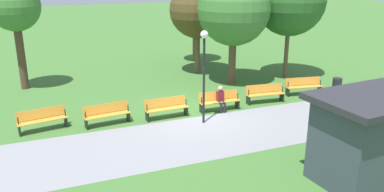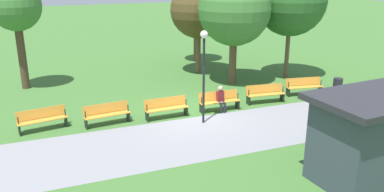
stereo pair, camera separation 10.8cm
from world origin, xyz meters
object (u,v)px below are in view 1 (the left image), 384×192
Objects in this scene: person_seated at (221,98)px; tree_2 at (234,9)px; bench_2 at (219,100)px; tree_4 at (290,1)px; tree_0 at (15,7)px; lamp_post at (204,60)px; tree_3 at (195,15)px; bench_5 at (42,119)px; kiosk at (370,137)px; trash_bin at (337,86)px; tree_1 at (198,10)px; bench_1 at (265,93)px; bench_0 at (303,86)px; bench_4 at (107,114)px; bench_3 at (166,107)px.

tree_2 reaches higher than person_seated.
tree_4 is at bearing -146.44° from bench_2.
tree_0 is 1.47× the size of lamp_post.
tree_0 reaches higher than tree_3.
tree_3 reaches higher than bench_5.
trash_bin is at bearing -130.25° from kiosk.
tree_1 is 1.42× the size of lamp_post.
person_seated is 0.21× the size of tree_1.
bench_1 is 2.37× the size of trash_bin.
person_seated is 0.30× the size of lamp_post.
kiosk reaches higher than bench_0.
lamp_post reaches higher than bench_2.
bench_1 is at bearing 174.12° from bench_4.
lamp_post is at bearing -70.14° from kiosk.
bench_5 is 0.30× the size of tree_4.
bench_0 is at bearing 153.96° from tree_0.
trash_bin is (-14.65, 0.50, -0.06)m from bench_5.
bench_3 is 0.32× the size of tree_2.
bench_3 and bench_5 have the same top height.
person_seated reaches higher than bench_2.
trash_bin is at bearing 138.17° from tree_2.
tree_0 is 11.72m from tree_3.
tree_1 is 0.91× the size of tree_2.
bench_1 is at bearing 168.25° from bench_5.
bench_3 is 10.56m from tree_4.
tree_0 is at bearing -2.00° from tree_1.
bench_1 and bench_4 have the same top height.
lamp_post reaches higher than bench_3.
tree_2 is at bearing -41.83° from trash_bin.
bench_0 and bench_1 have the same top height.
lamp_post is 8.62m from trash_bin.
tree_1 reaches higher than bench_1.
tree_2 is (-5.24, -3.84, 3.71)m from bench_3.
trash_bin is (-0.58, 3.87, -4.13)m from tree_4.
bench_1 is 13.62m from tree_0.
bench_4 is 13.00m from tree_3.
tree_2 is at bearing -122.61° from bench_2.
bench_4 is at bearing 50.65° from tree_3.
bench_3 is at bearing -1.23° from person_seated.
bench_2 is 5.96m from tree_2.
bench_1 is at bearing 88.26° from tree_3.
tree_4 is at bearing -179.18° from tree_2.
tree_2 is at bearing 107.05° from tree_1.
bench_2 is at bearing 75.65° from tree_1.
lamp_post is at bearing 33.53° from tree_4.
tree_4 is (-3.75, -3.72, 4.07)m from bench_1.
bench_1 is 4.69m from lamp_post.
tree_4 is 5.69m from trash_bin.
lamp_post reaches higher than bench_1.
lamp_post reaches higher than bench_4.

